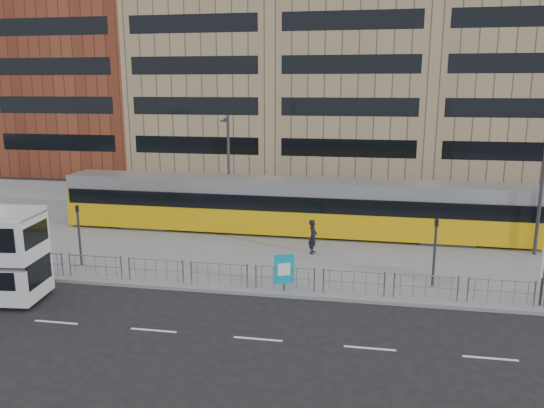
% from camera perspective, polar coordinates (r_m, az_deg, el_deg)
% --- Properties ---
extents(ground, '(120.00, 120.00, 0.00)m').
position_cam_1_polar(ground, '(23.78, -4.36, -9.61)').
color(ground, black).
rests_on(ground, ground).
extents(plaza, '(64.00, 24.00, 0.15)m').
position_cam_1_polar(plaza, '(34.93, 0.51, -2.18)').
color(plaza, slate).
rests_on(plaza, ground).
extents(kerb, '(64.00, 0.25, 0.17)m').
position_cam_1_polar(kerb, '(23.80, -4.34, -9.40)').
color(kerb, gray).
rests_on(kerb, ground).
extents(building_row, '(70.40, 18.40, 31.20)m').
position_cam_1_polar(building_row, '(55.87, 6.14, 16.54)').
color(building_row, brown).
rests_on(building_row, ground).
extents(pedestrian_barrier, '(32.07, 0.07, 1.10)m').
position_cam_1_polar(pedestrian_barrier, '(23.50, 0.67, -7.29)').
color(pedestrian_barrier, gray).
rests_on(pedestrian_barrier, plaza).
extents(road_markings, '(62.00, 0.12, 0.01)m').
position_cam_1_polar(road_markings, '(20.02, -4.43, -14.05)').
color(road_markings, white).
rests_on(road_markings, ground).
extents(tram, '(28.35, 3.08, 3.34)m').
position_cam_1_polar(tram, '(32.26, 2.04, -0.23)').
color(tram, gold).
rests_on(tram, plaza).
extents(ad_panel, '(0.84, 0.42, 1.67)m').
position_cam_1_polar(ad_panel, '(23.31, 1.31, -7.07)').
color(ad_panel, '#2D2D30').
rests_on(ad_panel, plaza).
extents(pedestrian, '(0.52, 0.73, 1.86)m').
position_cam_1_polar(pedestrian, '(28.54, 4.42, -3.51)').
color(pedestrian, black).
rests_on(pedestrian, plaza).
extents(traffic_light_west, '(0.22, 0.24, 3.10)m').
position_cam_1_polar(traffic_light_west, '(27.93, -20.08, -2.39)').
color(traffic_light_west, '#2D2D30').
rests_on(traffic_light_west, plaza).
extents(traffic_light_east, '(0.19, 0.22, 3.10)m').
position_cam_1_polar(traffic_light_east, '(24.69, 17.15, -4.09)').
color(traffic_light_east, '#2D2D30').
rests_on(traffic_light_east, plaza).
extents(lamp_post_west, '(0.45, 1.04, 7.05)m').
position_cam_1_polar(lamp_post_west, '(33.68, -4.71, 4.11)').
color(lamp_post_west, '#2D2D30').
rests_on(lamp_post_west, plaza).
extents(lamp_post_east, '(0.45, 1.04, 8.43)m').
position_cam_1_polar(lamp_post_east, '(30.83, 27.21, 3.30)').
color(lamp_post_east, '#2D2D30').
rests_on(lamp_post_east, plaza).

